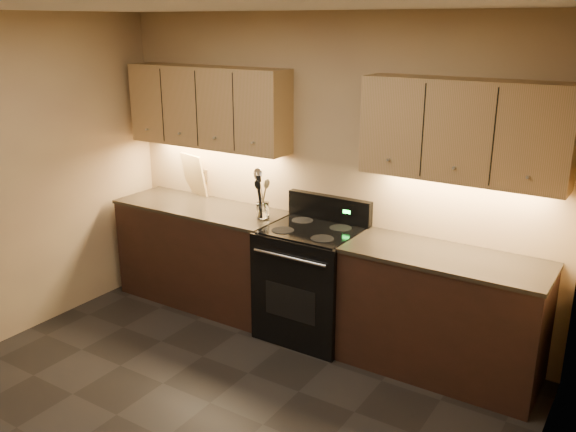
% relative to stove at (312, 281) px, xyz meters
% --- Properties ---
extents(ceiling, '(4.00, 4.00, 0.00)m').
position_rel_stove_xyz_m(ceiling, '(-0.08, -1.68, 2.12)').
color(ceiling, silver).
rests_on(ceiling, wall_back).
extents(wall_back, '(4.00, 0.04, 2.60)m').
position_rel_stove_xyz_m(wall_back, '(-0.08, 0.32, 0.82)').
color(wall_back, tan).
rests_on(wall_back, ground).
extents(wall_right, '(0.04, 4.00, 2.60)m').
position_rel_stove_xyz_m(wall_right, '(1.92, -1.68, 0.82)').
color(wall_right, tan).
rests_on(wall_right, ground).
extents(counter_left, '(1.62, 0.62, 0.93)m').
position_rel_stove_xyz_m(counter_left, '(-1.18, 0.02, -0.01)').
color(counter_left, black).
rests_on(counter_left, ground).
extents(counter_right, '(1.46, 0.62, 0.93)m').
position_rel_stove_xyz_m(counter_right, '(1.10, 0.02, -0.01)').
color(counter_right, black).
rests_on(counter_right, ground).
extents(stove, '(0.76, 0.68, 1.14)m').
position_rel_stove_xyz_m(stove, '(0.00, 0.00, 0.00)').
color(stove, black).
rests_on(stove, ground).
extents(upper_cab_left, '(1.60, 0.30, 0.70)m').
position_rel_stove_xyz_m(upper_cab_left, '(-1.18, 0.17, 1.32)').
color(upper_cab_left, tan).
rests_on(upper_cab_left, wall_back).
extents(upper_cab_right, '(1.44, 0.30, 0.70)m').
position_rel_stove_xyz_m(upper_cab_right, '(1.10, 0.17, 1.32)').
color(upper_cab_right, tan).
rests_on(upper_cab_right, wall_back).
extents(outlet_plate, '(0.08, 0.01, 0.12)m').
position_rel_stove_xyz_m(outlet_plate, '(-1.38, 0.31, 0.64)').
color(outlet_plate, '#B2B5BA').
rests_on(outlet_plate, wall_back).
extents(utensil_crock, '(0.12, 0.12, 0.14)m').
position_rel_stove_xyz_m(utensil_crock, '(-0.50, 0.03, 0.51)').
color(utensil_crock, white).
rests_on(utensil_crock, counter_left).
extents(cutting_board, '(0.33, 0.16, 0.40)m').
position_rel_stove_xyz_m(cutting_board, '(-1.47, 0.28, 0.65)').
color(cutting_board, tan).
rests_on(cutting_board, counter_left).
extents(wooden_spoon, '(0.11, 0.11, 0.33)m').
position_rel_stove_xyz_m(wooden_spoon, '(-0.52, 0.01, 0.63)').
color(wooden_spoon, tan).
rests_on(wooden_spoon, utensil_crock).
extents(black_spoon, '(0.08, 0.14, 0.33)m').
position_rel_stove_xyz_m(black_spoon, '(-0.52, 0.03, 0.63)').
color(black_spoon, black).
rests_on(black_spoon, utensil_crock).
extents(black_turner, '(0.14, 0.11, 0.37)m').
position_rel_stove_xyz_m(black_turner, '(-0.49, -0.00, 0.65)').
color(black_turner, black).
rests_on(black_turner, utensil_crock).
extents(steel_spatula, '(0.20, 0.12, 0.41)m').
position_rel_stove_xyz_m(steel_spatula, '(-0.48, 0.04, 0.66)').
color(steel_spatula, silver).
rests_on(steel_spatula, utensil_crock).
extents(steel_skimmer, '(0.22, 0.15, 0.41)m').
position_rel_stove_xyz_m(steel_skimmer, '(-0.46, 0.02, 0.67)').
color(steel_skimmer, silver).
rests_on(steel_skimmer, utensil_crock).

